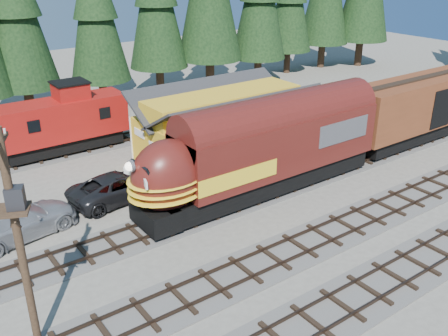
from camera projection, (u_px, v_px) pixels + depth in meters
ground at (327, 210)px, 29.63m from camera, size 120.00×120.00×0.00m
track_siding at (380, 152)px, 37.94m from camera, size 68.00×3.20×0.33m
track_spur at (58, 154)px, 37.55m from camera, size 32.00×3.20×0.33m
depot at (224, 118)px, 36.20m from camera, size 12.80×7.00×5.30m
locomotive at (256, 155)px, 30.24m from camera, size 17.49×3.48×4.76m
boxcar at (422, 106)px, 39.30m from camera, size 15.31×3.28×4.81m
caboose at (63, 122)px, 36.93m from camera, size 9.51×2.76×4.94m
utility_pole at (18, 231)px, 17.50m from camera, size 1.46×2.07×9.04m
pickup_truck_a at (119, 186)px, 30.61m from camera, size 6.46×3.52×1.72m
pickup_truck_b at (17, 222)px, 26.49m from camera, size 6.86×3.86×1.88m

